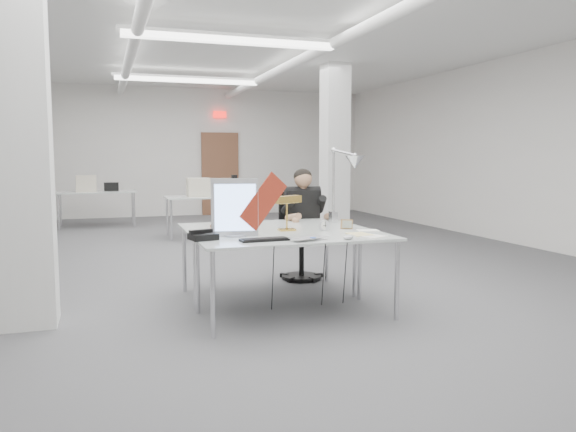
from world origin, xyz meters
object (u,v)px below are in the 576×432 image
at_px(laptop, 313,240).
at_px(bankers_lamp, 287,215).
at_px(beige_monitor, 238,210).
at_px(desk_main, 295,238).
at_px(seated_person, 303,206).
at_px(monitor, 235,207).
at_px(architect_lamp, 343,180).
at_px(desk_phone, 203,237).
at_px(office_chair, 302,238).

xyz_separation_m(laptop, bankers_lamp, (0.00, 0.73, 0.14)).
bearing_deg(bankers_lamp, beige_monitor, 94.46).
distance_m(bankers_lamp, beige_monitor, 0.71).
distance_m(desk_main, laptop, 0.33).
bearing_deg(laptop, bankers_lamp, 68.78).
xyz_separation_m(seated_person, laptop, (-0.54, -1.77, -0.13)).
xyz_separation_m(desk_main, monitor, (-0.52, 0.17, 0.28)).
height_order(monitor, architect_lamp, architect_lamp).
height_order(laptop, desk_phone, desk_phone).
height_order(office_chair, monitor, monitor).
distance_m(office_chair, bankers_lamp, 1.29).
bearing_deg(office_chair, desk_phone, -127.35).
height_order(seated_person, architect_lamp, architect_lamp).
distance_m(seated_person, bankers_lamp, 1.18).
relative_size(seated_person, laptop, 2.39).
bearing_deg(office_chair, desk_main, -104.34).
xyz_separation_m(office_chair, seated_person, (0.00, -0.05, 0.39)).
bearing_deg(office_chair, architect_lamp, -71.30).
bearing_deg(desk_main, monitor, 161.69).
xyz_separation_m(desk_main, architect_lamp, (0.76, 0.66, 0.49)).
xyz_separation_m(beige_monitor, architect_lamp, (1.05, -0.35, 0.32)).
bearing_deg(beige_monitor, monitor, -126.91).
height_order(bankers_lamp, beige_monitor, beige_monitor).
xyz_separation_m(seated_person, bankers_lamp, (-0.54, -1.04, 0.01)).
xyz_separation_m(seated_person, architect_lamp, (0.17, -0.78, 0.34)).
distance_m(bankers_lamp, architect_lamp, 0.82).
distance_m(desk_main, seated_person, 1.57).
bearing_deg(monitor, beige_monitor, 84.43).
height_order(seated_person, monitor, seated_person).
xyz_separation_m(monitor, laptop, (0.57, -0.50, -0.25)).
distance_m(laptop, bankers_lamp, 0.74).
bearing_deg(monitor, architect_lamp, 30.58).
height_order(desk_main, architect_lamp, architect_lamp).
xyz_separation_m(desk_main, desk_phone, (-0.84, 0.05, 0.04)).
relative_size(monitor, beige_monitor, 1.56).
xyz_separation_m(laptop, beige_monitor, (-0.34, 1.35, 0.15)).
relative_size(monitor, bankers_lamp, 1.69).
relative_size(office_chair, bankers_lamp, 3.24).
xyz_separation_m(office_chair, architect_lamp, (0.17, -0.83, 0.73)).
relative_size(desk_phone, beige_monitor, 0.66).
bearing_deg(office_chair, monitor, -122.95).
bearing_deg(bankers_lamp, architect_lamp, -4.22).
distance_m(office_chair, laptop, 1.92).
distance_m(monitor, laptop, 0.80).
distance_m(desk_main, monitor, 0.62).
distance_m(desk_main, desk_phone, 0.84).
xyz_separation_m(desk_main, office_chair, (0.59, 1.49, -0.24)).
height_order(monitor, beige_monitor, monitor).
bearing_deg(seated_person, architect_lamp, -70.59).
distance_m(seated_person, architect_lamp, 0.86).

